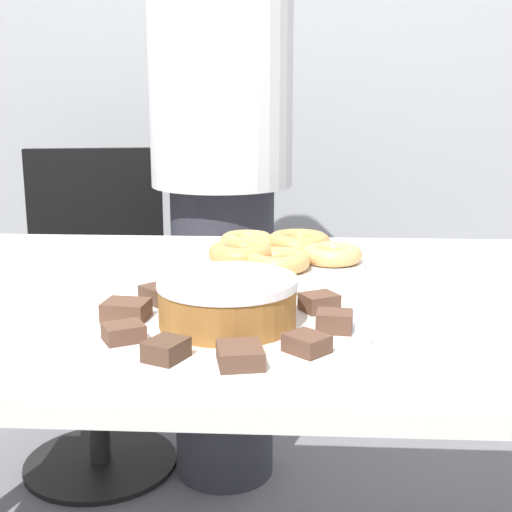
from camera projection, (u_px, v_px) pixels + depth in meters
name	position (u px, v px, depth m)	size (l,w,h in m)	color
wall_back	(285.00, 21.00, 2.49)	(8.00, 0.05, 2.60)	#A8AAAD
table	(266.00, 344.00, 1.15)	(1.67, 0.85, 0.76)	silver
person_standing	(222.00, 164.00, 1.85)	(0.37, 0.37, 1.67)	#383842
office_chair_left	(96.00, 318.00, 2.04)	(0.51, 0.51, 0.90)	black
plate_cake	(228.00, 328.00, 0.94)	(0.38, 0.38, 0.01)	white
plate_donuts	(276.00, 262.00, 1.30)	(0.32, 0.32, 0.01)	white
frosted_cake	(228.00, 301.00, 0.93)	(0.18, 0.18, 0.06)	#9E662D
lamington_0	(319.00, 302.00, 1.00)	(0.06, 0.06, 0.02)	brown
lamington_1	(275.00, 289.00, 1.06)	(0.06, 0.07, 0.03)	#513828
lamington_2	(218.00, 287.00, 1.07)	(0.06, 0.07, 0.03)	#513828
lamington_3	(164.00, 294.00, 1.04)	(0.08, 0.08, 0.02)	#513828
lamington_4	(126.00, 310.00, 0.96)	(0.06, 0.06, 0.02)	brown
lamington_5	(124.00, 332.00, 0.88)	(0.06, 0.06, 0.02)	brown
lamington_6	(166.00, 350.00, 0.82)	(0.06, 0.06, 0.02)	#513828
lamington_7	(240.00, 355.00, 0.80)	(0.06, 0.07, 0.02)	brown
lamington_8	(307.00, 343.00, 0.84)	(0.06, 0.06, 0.02)	brown
lamington_9	(334.00, 321.00, 0.91)	(0.05, 0.04, 0.03)	brown
donut_0	(277.00, 251.00, 1.29)	(0.11, 0.11, 0.03)	tan
donut_1	(332.00, 254.00, 1.28)	(0.11, 0.11, 0.03)	#E5AD66
donut_2	(298.00, 243.00, 1.35)	(0.12, 0.12, 0.04)	#D18E4C
donut_3	(247.00, 242.00, 1.37)	(0.10, 0.10, 0.03)	tan
donut_4	(241.00, 254.00, 1.26)	(0.12, 0.12, 0.04)	#D18E4C
donut_5	(278.00, 261.00, 1.22)	(0.11, 0.11, 0.03)	tan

